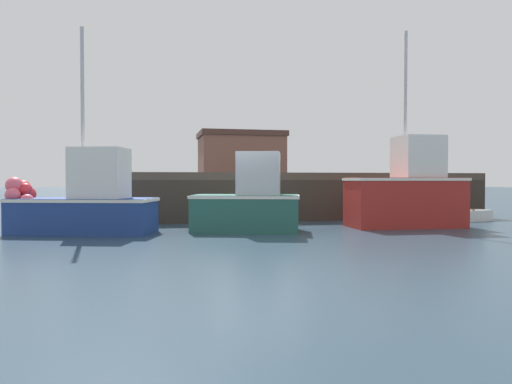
{
  "coord_description": "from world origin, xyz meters",
  "views": [
    {
      "loc": [
        -2.72,
        -12.83,
        1.42
      ],
      "look_at": [
        0.68,
        3.04,
        0.99
      ],
      "focal_mm": 33.37,
      "sensor_mm": 36.0,
      "label": 1
    }
  ],
  "objects_px": {
    "fishing_boat_near_right": "(249,202)",
    "rowboat": "(467,216)",
    "fishing_boat_near_left": "(84,203)",
    "fishing_boat_mid": "(407,192)"
  },
  "relations": [
    {
      "from": "fishing_boat_near_right",
      "to": "rowboat",
      "type": "xyz_separation_m",
      "value": [
        7.91,
        1.57,
        -0.62
      ]
    },
    {
      "from": "fishing_boat_near_left",
      "to": "fishing_boat_near_right",
      "type": "xyz_separation_m",
      "value": [
        4.33,
        -0.36,
        -0.0
      ]
    },
    {
      "from": "fishing_boat_near_right",
      "to": "fishing_boat_mid",
      "type": "distance_m",
      "value": 4.86
    },
    {
      "from": "fishing_boat_near_right",
      "to": "fishing_boat_near_left",
      "type": "bearing_deg",
      "value": 175.27
    },
    {
      "from": "fishing_boat_near_left",
      "to": "fishing_boat_mid",
      "type": "relative_size",
      "value": 0.93
    },
    {
      "from": "fishing_boat_near_right",
      "to": "rowboat",
      "type": "height_order",
      "value": "fishing_boat_near_right"
    },
    {
      "from": "fishing_boat_near_left",
      "to": "rowboat",
      "type": "distance_m",
      "value": 12.32
    },
    {
      "from": "fishing_boat_near_left",
      "to": "fishing_boat_near_right",
      "type": "bearing_deg",
      "value": -4.73
    },
    {
      "from": "fishing_boat_near_right",
      "to": "fishing_boat_mid",
      "type": "bearing_deg",
      "value": 2.1
    },
    {
      "from": "fishing_boat_near_left",
      "to": "rowboat",
      "type": "xyz_separation_m",
      "value": [
        12.24,
        1.21,
        -0.62
      ]
    }
  ]
}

